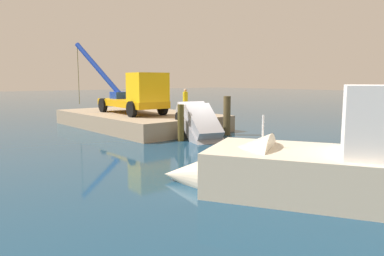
# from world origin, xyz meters

# --- Properties ---
(ground) EXTENTS (200.00, 200.00, 0.00)m
(ground) POSITION_xyz_m (0.00, 0.00, 0.00)
(ground) COLOR navy
(dock) EXTENTS (12.34, 7.10, 1.04)m
(dock) POSITION_xyz_m (-6.83, 0.00, 0.52)
(dock) COLOR gray
(dock) RESTS_ON ground
(crane_truck) EXTENTS (9.34, 2.97, 5.20)m
(crane_truck) POSITION_xyz_m (-5.68, -0.82, 2.38)
(crane_truck) COLOR orange
(crane_truck) RESTS_ON dock
(dock_worker) EXTENTS (0.34, 0.34, 1.72)m
(dock_worker) POSITION_xyz_m (-3.98, 2.10, 1.92)
(dock_worker) COLOR #3E3E3E
(dock_worker) RESTS_ON dock
(salvaged_car) EXTENTS (4.33, 2.92, 3.19)m
(salvaged_car) POSITION_xyz_m (0.53, -0.42, 0.66)
(salvaged_car) COLOR #99999E
(salvaged_car) RESTS_ON ground
(moored_yacht) EXTENTS (11.97, 8.43, 5.81)m
(moored_yacht) POSITION_xyz_m (10.46, -4.23, 0.49)
(moored_yacht) COLOR beige
(moored_yacht) RESTS_ON ground
(piling_near) EXTENTS (0.36, 0.36, 2.03)m
(piling_near) POSITION_xyz_m (-0.10, -1.47, 1.01)
(piling_near) COLOR brown
(piling_near) RESTS_ON ground
(piling_mid) EXTENTS (0.44, 0.44, 2.38)m
(piling_mid) POSITION_xyz_m (0.03, 2.06, 1.19)
(piling_mid) COLOR #4E4226
(piling_mid) RESTS_ON ground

